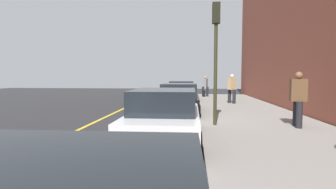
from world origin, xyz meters
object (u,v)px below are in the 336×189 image
parked_car_silver (181,92)px  traffic_light_pole (216,43)px  parked_car_black (180,99)px  pedestrian_brown_coat (298,98)px  pedestrian_grey_coat (205,85)px  rolling_suitcase (204,93)px  parked_car_white (165,117)px  pedestrian_tan_coat (232,88)px

parked_car_silver → traffic_light_pole: 9.58m
parked_car_black → pedestrian_brown_coat: bearing=-130.0°
pedestrian_grey_coat → parked_car_black: bearing=170.3°
rolling_suitcase → parked_car_white: bearing=173.6°
traffic_light_pole → parked_car_black: bearing=22.8°
parked_car_white → rolling_suitcase: size_ratio=4.74×
pedestrian_tan_coat → rolling_suitcase: 5.44m
pedestrian_brown_coat → traffic_light_pole: bearing=87.1°
pedestrian_brown_coat → traffic_light_pole: 3.32m
pedestrian_tan_coat → pedestrian_grey_coat: bearing=13.8°
parked_car_silver → rolling_suitcase: (3.58, -1.73, -0.34)m
parked_car_white → traffic_light_pole: size_ratio=1.01×
pedestrian_brown_coat → rolling_suitcase: size_ratio=2.07×
parked_car_white → parked_car_silver: (11.44, 0.05, 0.00)m
parked_car_white → rolling_suitcase: parked_car_white is taller
pedestrian_brown_coat → traffic_light_pole: (0.14, 2.74, 1.87)m
parked_car_black → rolling_suitcase: (9.42, -1.55, -0.34)m
parked_car_white → pedestrian_tan_coat: size_ratio=2.31×
parked_car_white → parked_car_black: 5.60m
parked_car_white → parked_car_silver: size_ratio=0.97×
pedestrian_tan_coat → traffic_light_pole: 7.99m
parked_car_silver → pedestrian_grey_coat: size_ratio=2.53×
pedestrian_grey_coat → traffic_light_pole: size_ratio=0.41×
parked_car_white → pedestrian_brown_coat: bearing=-63.5°
parked_car_silver → rolling_suitcase: 3.99m
parked_car_white → traffic_light_pole: 3.54m
parked_car_silver → pedestrian_tan_coat: (-1.59, -3.26, 0.38)m
parked_car_white → pedestrian_grey_coat: size_ratio=2.47×
parked_car_silver → pedestrian_grey_coat: 4.50m
pedestrian_tan_coat → pedestrian_brown_coat: pedestrian_brown_coat is taller
pedestrian_tan_coat → pedestrian_grey_coat: size_ratio=1.07×
parked_car_black → parked_car_silver: 5.84m
traffic_light_pole → pedestrian_grey_coat: bearing=-1.3°
rolling_suitcase → pedestrian_brown_coat: bearing=-168.7°
traffic_light_pole → parked_car_silver: bearing=9.7°
parked_car_silver → traffic_light_pole: traffic_light_pole is taller
pedestrian_tan_coat → parked_car_black: bearing=144.0°
parked_car_silver → traffic_light_pole: size_ratio=1.04×
parked_car_black → rolling_suitcase: 9.55m
traffic_light_pole → rolling_suitcase: traffic_light_pole is taller
parked_car_black → traffic_light_pole: traffic_light_pole is taller
traffic_light_pole → pedestrian_tan_coat: bearing=-12.6°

